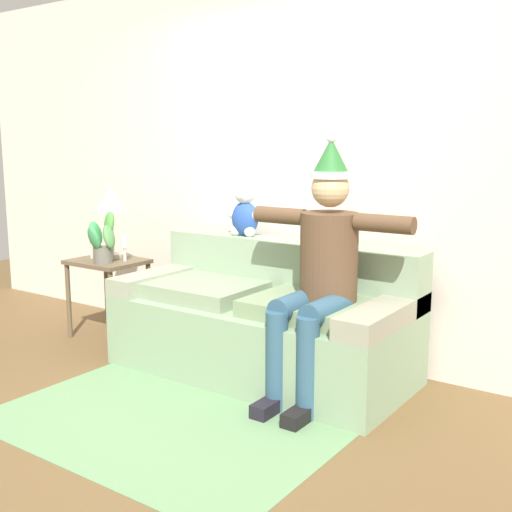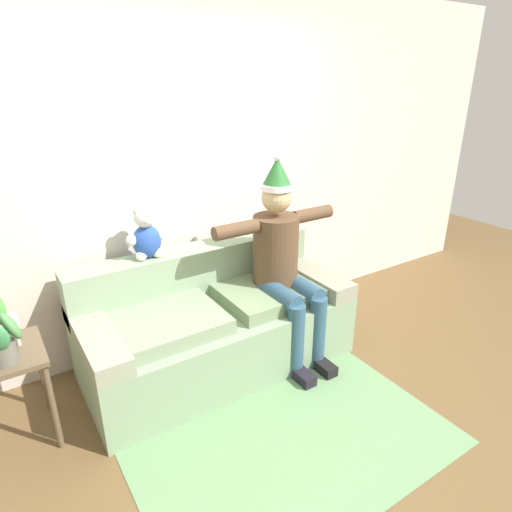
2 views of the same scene
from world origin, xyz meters
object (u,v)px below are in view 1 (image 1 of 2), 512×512
at_px(couch, 265,322).
at_px(teddy_bear, 245,212).
at_px(person_seated, 321,266).
at_px(candle_tall, 91,239).
at_px(side_table, 108,273).
at_px(table_lamp, 111,203).
at_px(candle_short, 124,244).
at_px(potted_plant, 102,240).

relative_size(couch, teddy_bear, 5.04).
bearing_deg(person_seated, candle_tall, 177.82).
height_order(teddy_bear, side_table, teddy_bear).
distance_m(teddy_bear, side_table, 1.22).
distance_m(teddy_bear, table_lamp, 1.11).
xyz_separation_m(person_seated, side_table, (-1.91, 0.10, -0.29)).
distance_m(table_lamp, candle_short, 0.35).
bearing_deg(side_table, teddy_bear, 17.96).
bearing_deg(couch, potted_plant, -173.03).
bearing_deg(candle_short, couch, 1.08).
distance_m(person_seated, teddy_bear, 0.99).
xyz_separation_m(couch, person_seated, (0.50, -0.16, 0.45)).
height_order(potted_plant, candle_tall, potted_plant).
relative_size(person_seated, side_table, 2.55).
bearing_deg(candle_short, candle_tall, -168.76).
xyz_separation_m(teddy_bear, candle_short, (-0.90, -0.30, -0.28)).
bearing_deg(couch, person_seated, -18.00).
xyz_separation_m(side_table, table_lamp, (-0.03, 0.09, 0.53)).
relative_size(teddy_bear, candle_short, 1.90).
distance_m(side_table, candle_short, 0.28).
height_order(person_seated, side_table, person_seated).
height_order(couch, candle_tall, same).
relative_size(person_seated, candle_short, 7.69).
xyz_separation_m(candle_tall, candle_short, (0.30, 0.06, -0.02)).
height_order(couch, candle_short, couch).
distance_m(person_seated, side_table, 1.94).
height_order(couch, teddy_bear, teddy_bear).
bearing_deg(candle_tall, table_lamp, 42.80).
xyz_separation_m(couch, teddy_bear, (-0.36, 0.28, 0.68)).
height_order(couch, person_seated, person_seated).
distance_m(couch, person_seated, 0.69).
height_order(table_lamp, candle_tall, table_lamp).
bearing_deg(side_table, couch, 2.59).
relative_size(couch, person_seated, 1.24).
bearing_deg(couch, teddy_bear, 142.46).
distance_m(potted_plant, candle_short, 0.17).
bearing_deg(candle_tall, potted_plant, -20.04).
bearing_deg(teddy_bear, person_seated, -27.06).
relative_size(candle_tall, candle_short, 1.16).
height_order(side_table, table_lamp, table_lamp).
xyz_separation_m(teddy_bear, table_lamp, (-1.09, -0.25, 0.02)).
bearing_deg(couch, side_table, -177.41).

